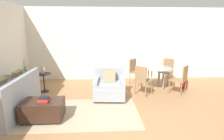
% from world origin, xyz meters
% --- Properties ---
extents(ground_plane, '(20.00, 20.00, 0.00)m').
position_xyz_m(ground_plane, '(0.00, 0.00, 0.00)').
color(ground_plane, '#A3754C').
extents(wall_back, '(12.00, 0.06, 2.75)m').
position_xyz_m(wall_back, '(0.00, 3.60, 1.38)').
color(wall_back, white).
rests_on(wall_back, ground_plane).
extents(area_rug, '(2.80, 1.64, 0.01)m').
position_xyz_m(area_rug, '(-1.09, 0.65, 0.00)').
color(area_rug, tan).
rests_on(area_rug, ground_plane).
extents(couch, '(0.95, 1.92, 0.94)m').
position_xyz_m(couch, '(-2.76, 0.78, 0.31)').
color(couch, '#999EA8').
rests_on(couch, ground_plane).
extents(armchair, '(0.92, 0.87, 0.83)m').
position_xyz_m(armchair, '(-0.34, 1.54, 0.34)').
color(armchair, '#999EA8').
rests_on(armchair, ground_plane).
extents(ottoman, '(0.86, 0.56, 0.44)m').
position_xyz_m(ottoman, '(-1.84, 0.40, 0.24)').
color(ottoman, '#382319').
rests_on(ottoman, ground_plane).
extents(book_stack, '(0.24, 0.19, 0.09)m').
position_xyz_m(book_stack, '(-1.80, 0.37, 0.48)').
color(book_stack, '#B72D28').
rests_on(book_stack, ottoman).
extents(tv_remote_primary, '(0.07, 0.17, 0.01)m').
position_xyz_m(tv_remote_primary, '(-1.63, 0.33, 0.44)').
color(tv_remote_primary, '#333338').
rests_on(tv_remote_primary, ottoman).
extents(potted_plant, '(0.32, 0.32, 1.12)m').
position_xyz_m(potted_plant, '(-2.90, 2.15, 0.25)').
color(potted_plant, maroon).
rests_on(potted_plant, ground_plane).
extents(side_table, '(0.47, 0.47, 0.59)m').
position_xyz_m(side_table, '(-2.38, 2.19, 0.42)').
color(side_table, black).
rests_on(side_table, ground_plane).
extents(picture_frame, '(0.13, 0.07, 0.20)m').
position_xyz_m(picture_frame, '(-2.38, 2.19, 0.69)').
color(picture_frame, '#8C6647').
rests_on(picture_frame, side_table).
extents(dining_table, '(1.03, 1.03, 0.72)m').
position_xyz_m(dining_table, '(1.24, 2.30, 0.63)').
color(dining_table, '#8C9E99').
rests_on(dining_table, ground_plane).
extents(dining_chair_near_left, '(0.59, 0.59, 0.90)m').
position_xyz_m(dining_chair_near_left, '(0.65, 1.71, 0.52)').
color(dining_chair_near_left, '#93704C').
rests_on(dining_chair_near_left, ground_plane).
extents(dining_chair_near_right, '(0.59, 0.59, 0.90)m').
position_xyz_m(dining_chair_near_right, '(1.83, 1.71, 0.52)').
color(dining_chair_near_right, '#93704C').
rests_on(dining_chair_near_right, ground_plane).
extents(dining_chair_far_left, '(0.59, 0.59, 0.90)m').
position_xyz_m(dining_chair_far_left, '(0.65, 2.89, 0.52)').
color(dining_chair_far_left, '#93704C').
rests_on(dining_chair_far_left, ground_plane).
extents(dining_chair_far_right, '(0.59, 0.59, 0.90)m').
position_xyz_m(dining_chair_far_right, '(1.83, 2.89, 0.52)').
color(dining_chair_far_right, '#93704C').
rests_on(dining_chair_far_right, ground_plane).
extents(potted_plant_small, '(0.23, 0.23, 0.66)m').
position_xyz_m(potted_plant_small, '(2.23, 2.28, 0.17)').
color(potted_plant_small, maroon).
rests_on(potted_plant_small, ground_plane).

